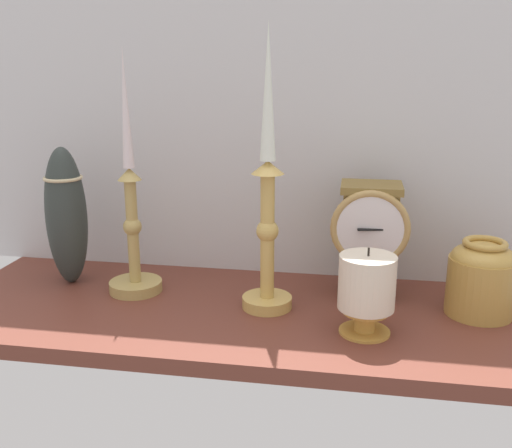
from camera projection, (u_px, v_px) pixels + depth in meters
The scene contains 8 objects.
ground_plane at pixel (251, 316), 93.56cm from camera, with size 100.00×36.00×2.40cm, color brown.
back_wall at pixel (269, 94), 102.17cm from camera, with size 120.00×2.00×65.00cm, color silver.
mantel_clock at pixel (369, 238), 95.58cm from camera, with size 12.46×8.97×19.03cm.
candlestick_tall_left at pixel (268, 209), 89.54cm from camera, with size 7.94×7.94×43.70cm.
candlestick_tall_center at pixel (132, 226), 97.45cm from camera, with size 8.92×8.92×40.35cm.
brass_vase_jar at pixel (482, 276), 89.75cm from camera, with size 10.19×10.19×11.97cm.
pillar_candle_front at pixel (367, 289), 83.15cm from camera, with size 8.10×8.10×12.89cm.
tall_ceramic_vase at pixel (66, 216), 101.32cm from camera, with size 7.01×7.01×24.15cm.
Camera 1 is at (15.50, -84.90, 37.77)cm, focal length 41.22 mm.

